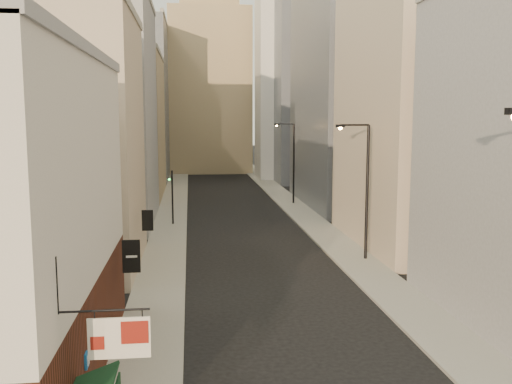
{
  "coord_description": "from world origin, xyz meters",
  "views": [
    {
      "loc": [
        -4.61,
        -11.39,
        9.84
      ],
      "look_at": [
        -1.3,
        17.2,
        5.99
      ],
      "focal_mm": 40.0,
      "sensor_mm": 36.0,
      "label": 1
    }
  ],
  "objects_px": {
    "traffic_light_left": "(172,188)",
    "streetlamp_mid": "(364,184)",
    "clock_tower": "(209,72)",
    "streetlamp_far": "(292,158)",
    "white_tower": "(283,59)"
  },
  "relations": [
    {
      "from": "traffic_light_left",
      "to": "clock_tower",
      "type": "bearing_deg",
      "value": -78.42
    },
    {
      "from": "clock_tower",
      "to": "streetlamp_far",
      "type": "xyz_separation_m",
      "value": [
        7.63,
        -40.95,
        -12.48
      ]
    },
    {
      "from": "streetlamp_mid",
      "to": "streetlamp_far",
      "type": "xyz_separation_m",
      "value": [
        -0.37,
        25.47,
        -0.17
      ]
    },
    {
      "from": "clock_tower",
      "to": "white_tower",
      "type": "bearing_deg",
      "value": -51.84
    },
    {
      "from": "clock_tower",
      "to": "streetlamp_far",
      "type": "height_order",
      "value": "clock_tower"
    },
    {
      "from": "streetlamp_mid",
      "to": "clock_tower",
      "type": "bearing_deg",
      "value": 87.48
    },
    {
      "from": "white_tower",
      "to": "streetlamp_mid",
      "type": "relative_size",
      "value": 4.46
    },
    {
      "from": "streetlamp_mid",
      "to": "traffic_light_left",
      "type": "distance_m",
      "value": 19.57
    },
    {
      "from": "streetlamp_mid",
      "to": "streetlamp_far",
      "type": "bearing_deg",
      "value": 81.43
    },
    {
      "from": "white_tower",
      "to": "streetlamp_mid",
      "type": "height_order",
      "value": "white_tower"
    },
    {
      "from": "clock_tower",
      "to": "white_tower",
      "type": "xyz_separation_m",
      "value": [
        11.0,
        -14.0,
        0.97
      ]
    },
    {
      "from": "white_tower",
      "to": "streetlamp_mid",
      "type": "bearing_deg",
      "value": -93.27
    },
    {
      "from": "traffic_light_left",
      "to": "streetlamp_mid",
      "type": "bearing_deg",
      "value": 150.2
    },
    {
      "from": "white_tower",
      "to": "traffic_light_left",
      "type": "xyz_separation_m",
      "value": [
        -16.25,
        -38.14,
        -15.15
      ]
    },
    {
      "from": "white_tower",
      "to": "streetlamp_far",
      "type": "relative_size",
      "value": 4.6
    }
  ]
}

